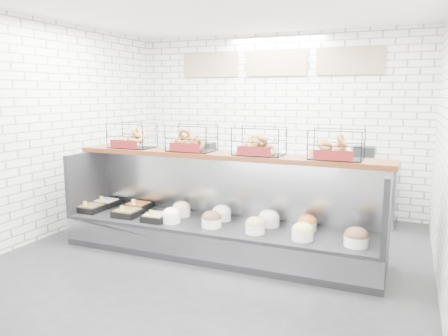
% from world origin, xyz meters
% --- Properties ---
extents(ground, '(5.50, 5.50, 0.00)m').
position_xyz_m(ground, '(0.00, 0.00, 0.00)').
color(ground, black).
rests_on(ground, ground).
extents(room_shell, '(5.02, 5.51, 3.01)m').
position_xyz_m(room_shell, '(0.00, 0.60, 2.06)').
color(room_shell, white).
rests_on(room_shell, ground).
extents(display_case, '(4.00, 0.90, 1.20)m').
position_xyz_m(display_case, '(-0.00, 0.34, 0.33)').
color(display_case, black).
rests_on(display_case, ground).
extents(bagel_shelf, '(4.10, 0.50, 0.40)m').
position_xyz_m(bagel_shelf, '(0.00, 0.52, 1.38)').
color(bagel_shelf, '#431E0E').
rests_on(bagel_shelf, display_case).
extents(prep_counter, '(4.00, 0.60, 1.20)m').
position_xyz_m(prep_counter, '(-0.00, 2.43, 0.47)').
color(prep_counter, '#93969B').
rests_on(prep_counter, ground).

